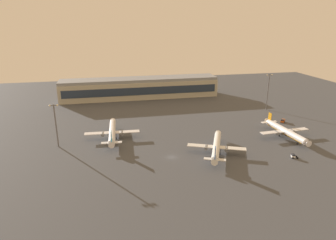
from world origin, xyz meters
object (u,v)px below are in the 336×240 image
at_px(airplane_terminal_side, 285,131).
at_px(apron_light_east, 268,90).
at_px(airplane_near_gate, 216,146).
at_px(cargo_loader, 283,121).
at_px(apron_light_west, 56,123).
at_px(pushback_tug, 293,156).
at_px(airplane_taxiway_distant, 112,132).

bearing_deg(airplane_terminal_side, apron_light_east, -112.41).
bearing_deg(airplane_near_gate, cargo_loader, 54.64).
height_order(airplane_terminal_side, apron_light_west, apron_light_west).
distance_m(airplane_terminal_side, apron_light_west, 122.94).
height_order(apron_light_east, apron_light_west, apron_light_east).
xyz_separation_m(pushback_tug, apron_light_east, (29.08, 77.03, 13.81)).
relative_size(apron_light_east, apron_light_west, 1.14).
relative_size(airplane_taxiway_distant, apron_light_west, 1.69).
bearing_deg(apron_light_east, airplane_near_gate, -134.49).
bearing_deg(airplane_taxiway_distant, airplane_terminal_side, -7.84).
xyz_separation_m(airplane_terminal_side, cargo_loader, (13.48, 23.16, -2.48)).
relative_size(airplane_near_gate, apron_light_east, 1.33).
distance_m(airplane_terminal_side, apron_light_east, 56.15).
height_order(cargo_loader, apron_light_west, apron_light_west).
distance_m(pushback_tug, apron_light_east, 83.49).
bearing_deg(airplane_terminal_side, airplane_taxiway_distant, -14.49).
relative_size(pushback_tug, apron_light_east, 0.13).
height_order(cargo_loader, pushback_tug, cargo_loader).
relative_size(airplane_taxiway_distant, cargo_loader, 8.89).
relative_size(airplane_terminal_side, cargo_loader, 8.72).
bearing_deg(airplane_taxiway_distant, apron_light_east, 19.93).
bearing_deg(pushback_tug, cargo_loader, -12.44).
height_order(airplane_terminal_side, airplane_taxiway_distant, airplane_taxiway_distant).
height_order(airplane_terminal_side, pushback_tug, airplane_terminal_side).
bearing_deg(cargo_loader, apron_light_east, -54.42).
relative_size(airplane_terminal_side, airplane_taxiway_distant, 0.98).
bearing_deg(airplane_terminal_side, pushback_tug, 62.63).
bearing_deg(pushback_tug, airplane_near_gate, 83.61).
bearing_deg(airplane_terminal_side, apron_light_west, -9.30).
bearing_deg(airplane_taxiway_distant, apron_light_west, -164.87).
bearing_deg(apron_light_west, airplane_taxiway_distant, 11.87).
bearing_deg(cargo_loader, apron_light_west, 48.81).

